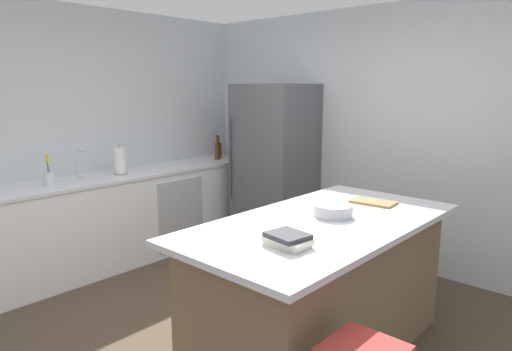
% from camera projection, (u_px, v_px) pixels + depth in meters
% --- Properties ---
extents(ground_plane, '(7.20, 7.20, 0.00)m').
position_uv_depth(ground_plane, '(239.00, 350.00, 3.16)').
color(ground_plane, '#4C3D2D').
extents(wall_rear, '(6.00, 0.10, 2.60)m').
position_uv_depth(wall_rear, '(395.00, 138.00, 4.54)').
color(wall_rear, silver).
rests_on(wall_rear, ground_plane).
extents(wall_left, '(0.10, 6.00, 2.60)m').
position_uv_depth(wall_left, '(63.00, 138.00, 4.54)').
color(wall_left, silver).
rests_on(wall_left, ground_plane).
extents(counter_run_left, '(0.64, 3.16, 0.93)m').
position_uv_depth(counter_run_left, '(134.00, 215.00, 4.85)').
color(counter_run_left, white).
rests_on(counter_run_left, ground_plane).
extents(kitchen_island, '(1.05, 2.04, 0.94)m').
position_uv_depth(kitchen_island, '(321.00, 286.00, 3.09)').
color(kitchen_island, '#7A6047').
rests_on(kitchen_island, ground_plane).
extents(refrigerator, '(0.79, 0.72, 1.84)m').
position_uv_depth(refrigerator, '(275.00, 166.00, 5.15)').
color(refrigerator, '#56565B').
rests_on(refrigerator, ground_plane).
extents(sink_faucet, '(0.15, 0.05, 0.30)m').
position_uv_depth(sink_faucet, '(80.00, 163.00, 4.37)').
color(sink_faucet, silver).
rests_on(sink_faucet, counter_run_left).
extents(flower_vase, '(0.09, 0.09, 0.30)m').
position_uv_depth(flower_vase, '(49.00, 176.00, 4.08)').
color(flower_vase, silver).
rests_on(flower_vase, counter_run_left).
extents(paper_towel_roll, '(0.14, 0.14, 0.31)m').
position_uv_depth(paper_towel_roll, '(120.00, 161.00, 4.61)').
color(paper_towel_roll, gray).
rests_on(paper_towel_roll, counter_run_left).
extents(wine_bottle, '(0.08, 0.08, 0.41)m').
position_uv_depth(wine_bottle, '(231.00, 144.00, 5.78)').
color(wine_bottle, '#19381E').
rests_on(wine_bottle, counter_run_left).
extents(vinegar_bottle, '(0.05, 0.05, 0.30)m').
position_uv_depth(vinegar_bottle, '(232.00, 148.00, 5.67)').
color(vinegar_bottle, '#994C23').
rests_on(vinegar_bottle, counter_run_left).
extents(whiskey_bottle, '(0.08, 0.08, 0.28)m').
position_uv_depth(whiskey_bottle, '(218.00, 150.00, 5.69)').
color(whiskey_bottle, brown).
rests_on(whiskey_bottle, counter_run_left).
extents(syrup_bottle, '(0.06, 0.06, 0.30)m').
position_uv_depth(syrup_bottle, '(217.00, 150.00, 5.57)').
color(syrup_bottle, '#5B3319').
rests_on(syrup_bottle, counter_run_left).
extents(cookbook_stack, '(0.26, 0.21, 0.08)m').
position_uv_depth(cookbook_stack, '(288.00, 240.00, 2.50)').
color(cookbook_stack, silver).
rests_on(cookbook_stack, kitchen_island).
extents(mixing_bowl, '(0.26, 0.26, 0.08)m').
position_uv_depth(mixing_bowl, '(333.00, 211.00, 3.08)').
color(mixing_bowl, '#B2B5BA').
rests_on(mixing_bowl, kitchen_island).
extents(cutting_board, '(0.34, 0.22, 0.02)m').
position_uv_depth(cutting_board, '(373.00, 202.00, 3.44)').
color(cutting_board, '#9E7042').
rests_on(cutting_board, kitchen_island).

